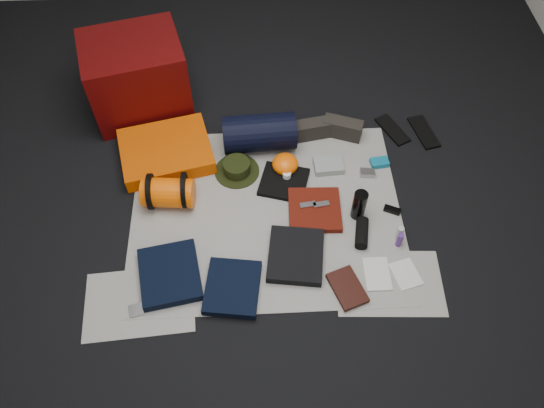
{
  "coord_description": "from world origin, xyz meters",
  "views": [
    {
      "loc": [
        -0.05,
        -1.8,
        2.6
      ],
      "look_at": [
        0.03,
        -0.01,
        0.1
      ],
      "focal_mm": 35.0,
      "sensor_mm": 36.0,
      "label": 1
    }
  ],
  "objects_px": {
    "stuff_sack": "(168,193)",
    "paperback_book": "(347,288)",
    "sleeping_pad": "(166,151)",
    "red_cabinet": "(137,77)",
    "navy_duffel": "(259,133)",
    "water_bottle": "(359,205)",
    "compact_camera": "(367,173)"
  },
  "relations": [
    {
      "from": "sleeping_pad",
      "to": "paperback_book",
      "type": "relative_size",
      "value": 2.43
    },
    {
      "from": "red_cabinet",
      "to": "stuff_sack",
      "type": "bearing_deg",
      "value": -88.92
    },
    {
      "from": "red_cabinet",
      "to": "sleeping_pad",
      "type": "bearing_deg",
      "value": -82.91
    },
    {
      "from": "red_cabinet",
      "to": "stuff_sack",
      "type": "distance_m",
      "value": 0.89
    },
    {
      "from": "red_cabinet",
      "to": "paperback_book",
      "type": "bearing_deg",
      "value": -64.82
    },
    {
      "from": "sleeping_pad",
      "to": "stuff_sack",
      "type": "bearing_deg",
      "value": -83.09
    },
    {
      "from": "compact_camera",
      "to": "paperback_book",
      "type": "distance_m",
      "value": 0.82
    },
    {
      "from": "water_bottle",
      "to": "compact_camera",
      "type": "xyz_separation_m",
      "value": [
        0.11,
        0.3,
        -0.08
      ]
    },
    {
      "from": "water_bottle",
      "to": "compact_camera",
      "type": "bearing_deg",
      "value": 70.67
    },
    {
      "from": "stuff_sack",
      "to": "navy_duffel",
      "type": "height_order",
      "value": "navy_duffel"
    },
    {
      "from": "sleeping_pad",
      "to": "navy_duffel",
      "type": "relative_size",
      "value": 1.21
    },
    {
      "from": "water_bottle",
      "to": "navy_duffel",
      "type": "bearing_deg",
      "value": 134.02
    },
    {
      "from": "red_cabinet",
      "to": "paperback_book",
      "type": "distance_m",
      "value": 1.94
    },
    {
      "from": "stuff_sack",
      "to": "compact_camera",
      "type": "bearing_deg",
      "value": 6.97
    },
    {
      "from": "stuff_sack",
      "to": "navy_duffel",
      "type": "xyz_separation_m",
      "value": [
        0.55,
        0.43,
        0.03
      ]
    },
    {
      "from": "red_cabinet",
      "to": "sleeping_pad",
      "type": "height_order",
      "value": "red_cabinet"
    },
    {
      "from": "sleeping_pad",
      "to": "stuff_sack",
      "type": "height_order",
      "value": "stuff_sack"
    },
    {
      "from": "stuff_sack",
      "to": "navy_duffel",
      "type": "bearing_deg",
      "value": 37.6
    },
    {
      "from": "navy_duffel",
      "to": "paperback_book",
      "type": "bearing_deg",
      "value": -70.99
    },
    {
      "from": "water_bottle",
      "to": "paperback_book",
      "type": "relative_size",
      "value": 0.89
    },
    {
      "from": "navy_duffel",
      "to": "compact_camera",
      "type": "xyz_separation_m",
      "value": [
        0.66,
        -0.28,
        -0.1
      ]
    },
    {
      "from": "water_bottle",
      "to": "compact_camera",
      "type": "height_order",
      "value": "water_bottle"
    },
    {
      "from": "paperback_book",
      "to": "water_bottle",
      "type": "bearing_deg",
      "value": 55.49
    },
    {
      "from": "navy_duffel",
      "to": "sleeping_pad",
      "type": "bearing_deg",
      "value": -176.97
    },
    {
      "from": "sleeping_pad",
      "to": "stuff_sack",
      "type": "distance_m",
      "value": 0.37
    },
    {
      "from": "stuff_sack",
      "to": "compact_camera",
      "type": "relative_size",
      "value": 3.3
    },
    {
      "from": "paperback_book",
      "to": "compact_camera",
      "type": "bearing_deg",
      "value": 53.52
    },
    {
      "from": "stuff_sack",
      "to": "water_bottle",
      "type": "relative_size",
      "value": 1.48
    },
    {
      "from": "paperback_book",
      "to": "navy_duffel",
      "type": "bearing_deg",
      "value": 92.08
    },
    {
      "from": "stuff_sack",
      "to": "paperback_book",
      "type": "distance_m",
      "value": 1.18
    },
    {
      "from": "stuff_sack",
      "to": "water_bottle",
      "type": "height_order",
      "value": "water_bottle"
    },
    {
      "from": "red_cabinet",
      "to": "navy_duffel",
      "type": "bearing_deg",
      "value": -42.34
    }
  ]
}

